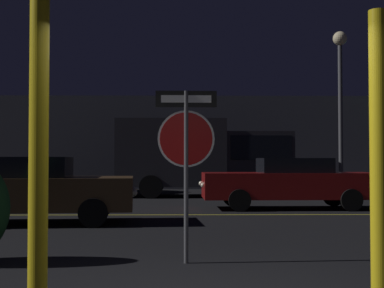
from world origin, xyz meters
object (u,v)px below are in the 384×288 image
at_px(stop_sign, 186,141).
at_px(yellow_pole_right, 379,168).
at_px(yellow_pole_left, 39,135).
at_px(passing_car_2, 35,190).
at_px(delivery_truck, 205,155).
at_px(passing_car_3, 290,183).
at_px(street_lamp, 340,80).

xyz_separation_m(stop_sign, yellow_pole_right, (1.58, -2.78, -0.33)).
relative_size(yellow_pole_left, passing_car_2, 0.72).
xyz_separation_m(stop_sign, delivery_truck, (0.77, 13.17, -0.05)).
xyz_separation_m(passing_car_3, street_lamp, (2.80, 4.56, 3.61)).
distance_m(yellow_pole_left, street_lamp, 17.01).
distance_m(stop_sign, passing_car_3, 8.52).
relative_size(yellow_pole_left, street_lamp, 0.51).
height_order(passing_car_2, street_lamp, street_lamp).
bearing_deg(delivery_truck, stop_sign, -4.01).
relative_size(passing_car_3, street_lamp, 0.81).
xyz_separation_m(delivery_truck, street_lamp, (4.99, -0.66, 2.77)).
distance_m(delivery_truck, street_lamp, 5.74).
bearing_deg(stop_sign, passing_car_2, 124.58).
distance_m(passing_car_2, delivery_truck, 9.60).
bearing_deg(yellow_pole_right, stop_sign, 119.60).
distance_m(yellow_pole_left, passing_car_2, 7.58).
relative_size(yellow_pole_left, yellow_pole_right, 1.21).
relative_size(stop_sign, yellow_pole_right, 0.88).
distance_m(yellow_pole_right, street_lamp, 16.13).
bearing_deg(passing_car_3, yellow_pole_left, 157.38).
bearing_deg(passing_car_2, yellow_pole_left, 10.64).
height_order(yellow_pole_left, street_lamp, street_lamp).
bearing_deg(yellow_pole_left, passing_car_2, 105.79).
bearing_deg(street_lamp, yellow_pole_left, -114.53).
height_order(stop_sign, yellow_pole_left, yellow_pole_left).
bearing_deg(passing_car_2, stop_sign, 30.88).
bearing_deg(delivery_truck, yellow_pole_left, -7.76).
bearing_deg(delivery_truck, street_lamp, 81.74).
distance_m(passing_car_2, passing_car_3, 7.11).
xyz_separation_m(passing_car_2, street_lamp, (9.02, 8.01, 3.62)).
bearing_deg(passing_car_3, street_lamp, -32.92).
distance_m(stop_sign, delivery_truck, 13.19).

